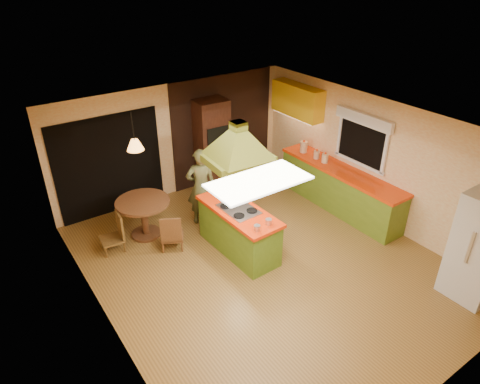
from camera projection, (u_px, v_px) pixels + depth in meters
ground at (264, 262)px, 7.61m from camera, size 6.50×6.50×0.00m
room_walls at (267, 202)px, 7.00m from camera, size 5.50×6.50×6.50m
ceiling_plane at (269, 130)px, 6.39m from camera, size 6.50×6.50×0.00m
brick_panel at (223, 129)px, 9.94m from camera, size 2.64×0.03×2.50m
nook_opening at (110, 166)px, 8.66m from camera, size 2.20×0.03×2.10m
right_counter at (339, 189)px, 9.04m from camera, size 0.62×3.05×0.92m
upper_cabinets at (297, 100)px, 9.52m from camera, size 0.34×1.40×0.70m
window_right at (363, 131)px, 8.38m from camera, size 0.12×1.35×1.06m
fluor_panel at (259, 181)px, 4.99m from camera, size 1.20×0.60×0.03m
kitchen_island at (239, 230)px, 7.73m from camera, size 0.76×1.76×0.89m
range_hood at (238, 136)px, 6.85m from camera, size 1.09×0.82×0.80m
man at (201, 187)px, 8.40m from camera, size 0.68×0.56×1.61m
wall_oven at (212, 145)px, 9.59m from camera, size 0.73×0.64×2.10m
dining_table at (144, 211)px, 8.11m from camera, size 1.02×1.02×0.76m
chair_left at (111, 233)px, 7.77m from camera, size 0.44×0.44×0.73m
chair_near at (172, 230)px, 7.85m from camera, size 0.55×0.55×0.73m
pendant_lamp at (135, 145)px, 7.44m from camera, size 0.37×0.37×0.19m
canister_large at (304, 147)px, 9.53m from camera, size 0.19×0.19×0.24m
canister_medium at (325, 158)px, 9.06m from camera, size 0.18×0.18×0.19m
canister_small at (317, 155)px, 9.25m from camera, size 0.16×0.16×0.18m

